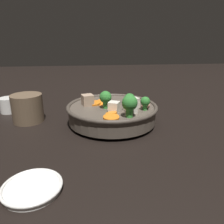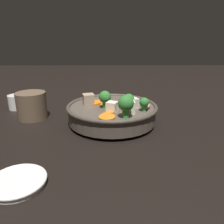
# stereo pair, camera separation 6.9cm
# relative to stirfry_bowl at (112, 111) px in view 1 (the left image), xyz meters

# --- Properties ---
(ground_plane) EXTENTS (3.00, 3.00, 0.00)m
(ground_plane) POSITION_rel_stirfry_bowl_xyz_m (0.00, 0.00, -0.04)
(ground_plane) COLOR black
(stirfry_bowl) EXTENTS (0.28, 0.28, 0.12)m
(stirfry_bowl) POSITION_rel_stirfry_bowl_xyz_m (0.00, 0.00, 0.00)
(stirfry_bowl) COLOR #51473D
(stirfry_bowl) RESTS_ON ground_plane
(side_saucer) EXTENTS (0.11, 0.11, 0.01)m
(side_saucer) POSITION_rel_stirfry_bowl_xyz_m (-0.30, 0.18, -0.03)
(side_saucer) COLOR white
(side_saucer) RESTS_ON ground_plane
(tea_cup) EXTENTS (0.06, 0.06, 0.05)m
(tea_cup) POSITION_rel_stirfry_bowl_xyz_m (0.16, 0.36, -0.01)
(tea_cup) COLOR white
(tea_cup) RESTS_ON ground_plane
(dark_mug) EXTENTS (0.12, 0.10, 0.09)m
(dark_mug) POSITION_rel_stirfry_bowl_xyz_m (0.05, 0.27, 0.00)
(dark_mug) COLOR brown
(dark_mug) RESTS_ON ground_plane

